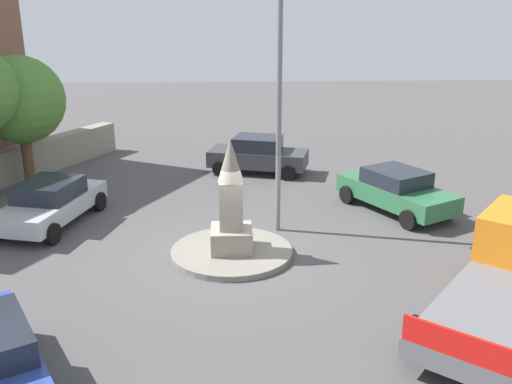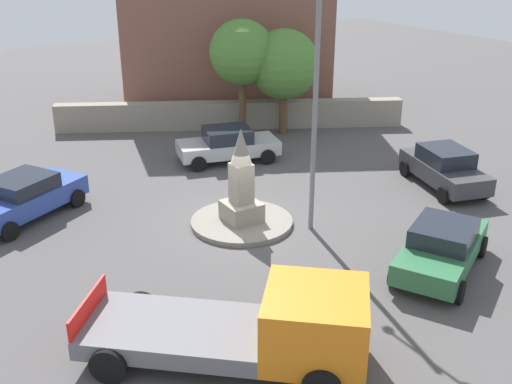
{
  "view_description": "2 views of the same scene",
  "coord_description": "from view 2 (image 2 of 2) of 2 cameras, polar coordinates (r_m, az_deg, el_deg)",
  "views": [
    {
      "loc": [
        0.1,
        14.44,
        6.59
      ],
      "look_at": [
        -0.74,
        -0.97,
        1.54
      ],
      "focal_mm": 39.11,
      "sensor_mm": 36.0,
      "label": 1
    },
    {
      "loc": [
        -16.13,
        9.44,
        9.04
      ],
      "look_at": [
        -0.56,
        -0.22,
        1.33
      ],
      "focal_mm": 43.14,
      "sensor_mm": 36.0,
      "label": 2
    }
  ],
  "objects": [
    {
      "name": "ground_plane",
      "position": [
        20.76,
        -1.33,
        -3.0
      ],
      "size": [
        80.0,
        80.0,
        0.0
      ],
      "primitive_type": "plane",
      "color": "#4F4C4C"
    },
    {
      "name": "traffic_island",
      "position": [
        20.72,
        -1.33,
        -2.79
      ],
      "size": [
        3.43,
        3.43,
        0.17
      ],
      "primitive_type": "cylinder",
      "color": "gray",
      "rests_on": "ground"
    },
    {
      "name": "monument",
      "position": [
        20.18,
        -1.37,
        0.68
      ],
      "size": [
        1.15,
        1.15,
        3.19
      ],
      "color": "gray",
      "rests_on": "traffic_island"
    },
    {
      "name": "streetlamp",
      "position": [
        18.92,
        5.6,
        10.23
      ],
      "size": [
        2.74,
        0.28,
        8.34
      ],
      "color": "slate",
      "rests_on": "ground"
    },
    {
      "name": "car_dark_grey_far_side",
      "position": [
        24.59,
        17.07,
        2.18
      ],
      "size": [
        4.37,
        2.79,
        1.56
      ],
      "color": "#38383D",
      "rests_on": "ground"
    },
    {
      "name": "car_green_approaching",
      "position": [
        18.49,
        16.86,
        -4.89
      ],
      "size": [
        3.55,
        4.55,
        1.45
      ],
      "color": "#2D6B42",
      "rests_on": "ground"
    },
    {
      "name": "car_silver_waiting",
      "position": [
        26.36,
        -2.61,
        4.46
      ],
      "size": [
        2.86,
        4.56,
        1.46
      ],
      "color": "#B7BABF",
      "rests_on": "ground"
    },
    {
      "name": "car_blue_parked_left",
      "position": [
        22.42,
        -20.73,
        -0.39
      ],
      "size": [
        3.73,
        4.65,
        1.48
      ],
      "color": "#2D479E",
      "rests_on": "ground"
    },
    {
      "name": "truck_orange_near_island",
      "position": [
        13.99,
        0.53,
        -12.45
      ],
      "size": [
        5.81,
        6.28,
        1.96
      ],
      "color": "orange",
      "rests_on": "ground"
    },
    {
      "name": "stone_boundary_wall",
      "position": [
        30.99,
        -2.38,
        7.15
      ],
      "size": [
        8.64,
        15.59,
        1.36
      ],
      "primitive_type": "cube",
      "rotation": [
        0.0,
        0.0,
        7.37
      ],
      "color": "gray",
      "rests_on": "ground"
    },
    {
      "name": "corner_building",
      "position": [
        35.37,
        -2.77,
        15.39
      ],
      "size": [
        11.65,
        13.06,
        8.97
      ],
      "primitive_type": "cube",
      "rotation": [
        0.0,
        0.0,
        7.37
      ],
      "color": "brown",
      "rests_on": "ground"
    },
    {
      "name": "tree_near_wall",
      "position": [
        29.31,
        -1.31,
        12.77
      ],
      "size": [
        3.05,
        3.05,
        5.49
      ],
      "color": "brown",
      "rests_on": "ground"
    },
    {
      "name": "tree_mid_cluster",
      "position": [
        29.58,
        2.61,
        11.71
      ],
      "size": [
        3.3,
        3.3,
        5.03
      ],
      "color": "brown",
      "rests_on": "ground"
    }
  ]
}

